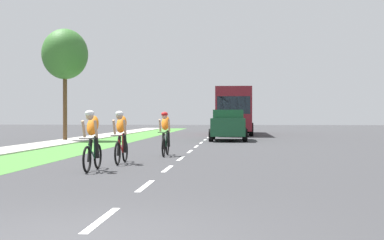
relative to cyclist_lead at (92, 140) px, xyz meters
The scene contains 10 objects.
ground_plane 12.61m from the cyclist_lead, 81.40° to the left, with size 120.00×120.00×0.00m, color #38383A.
grass_verge 12.90m from the cyclist_lead, 104.84° to the left, with size 2.77×70.00×0.01m, color #478438.
sidewalk_concrete 13.70m from the cyclist_lead, 114.52° to the left, with size 1.98×70.00×0.10m, color #B2ADA3.
lane_markings_center 16.57m from the cyclist_lead, 83.47° to the left, with size 0.12×54.30×0.01m.
cyclist_lead is the anchor object (origin of this frame).
cyclist_trailing 2.17m from the cyclist_lead, 82.35° to the left, with size 0.42×1.72×1.58m.
cyclist_distant 5.44m from the cyclist_lead, 77.16° to the left, with size 0.42×1.72×1.58m.
suv_dark_green 17.71m from the cyclist_lead, 79.24° to the left, with size 2.15×4.70×1.79m.
bus_maroon 28.28m from the cyclist_lead, 82.70° to the left, with size 2.78×11.60×3.48m.
street_tree_near 18.10m from the cyclist_lead, 110.56° to the left, with size 2.67×2.67×6.51m.
Camera 1 is at (1.83, -5.84, 1.42)m, focal length 49.21 mm.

